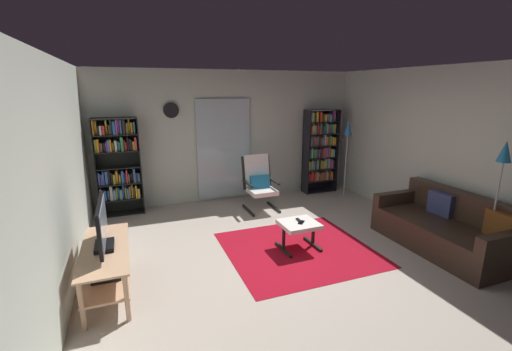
{
  "coord_description": "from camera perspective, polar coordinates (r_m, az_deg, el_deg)",
  "views": [
    {
      "loc": [
        -1.97,
        -3.76,
        2.25
      ],
      "look_at": [
        -0.2,
        0.9,
        0.97
      ],
      "focal_mm": 23.92,
      "sensor_mm": 36.0,
      "label": 1
    }
  ],
  "objects": [
    {
      "name": "tv_remote",
      "position": [
        4.97,
        7.17,
        -7.43
      ],
      "size": [
        0.05,
        0.15,
        0.02
      ],
      "primitive_type": "cube",
      "rotation": [
        0.0,
        0.0,
        -0.1
      ],
      "color": "black",
      "rests_on": "ottoman"
    },
    {
      "name": "cell_phone",
      "position": [
        4.92,
        7.59,
        -7.76
      ],
      "size": [
        0.15,
        0.15,
        0.01
      ],
      "primitive_type": "cube",
      "rotation": [
        0.0,
        0.0,
        -0.75
      ],
      "color": "black",
      "rests_on": "ottoman"
    },
    {
      "name": "bookshelf_near_tv",
      "position": [
        6.55,
        -22.11,
        1.95
      ],
      "size": [
        0.76,
        0.3,
        1.76
      ],
      "color": "black",
      "rests_on": "ground"
    },
    {
      "name": "wall_left",
      "position": [
        3.95,
        -30.77,
        -1.61
      ],
      "size": [
        0.06,
        6.0,
        2.6
      ],
      "primitive_type": "cube",
      "color": "beige",
      "rests_on": "ground"
    },
    {
      "name": "lounge_armchair",
      "position": [
        6.46,
        0.53,
        -0.98
      ],
      "size": [
        0.56,
        0.65,
        1.02
      ],
      "color": "black",
      "rests_on": "ground"
    },
    {
      "name": "wall_right",
      "position": [
        6.07,
        30.01,
        3.47
      ],
      "size": [
        0.06,
        6.0,
        2.6
      ],
      "primitive_type": "cube",
      "color": "beige",
      "rests_on": "ground"
    },
    {
      "name": "ground_plane",
      "position": [
        4.8,
        6.21,
        -13.61
      ],
      "size": [
        7.02,
        7.02,
        0.0
      ],
      "primitive_type": "plane",
      "color": "#B9AC9D"
    },
    {
      "name": "wall_clock",
      "position": [
        6.65,
        -14.02,
        10.55
      ],
      "size": [
        0.29,
        0.03,
        0.29
      ],
      "color": "silver"
    },
    {
      "name": "floor_lamp_by_shelf",
      "position": [
        7.23,
        15.04,
        6.18
      ],
      "size": [
        0.22,
        0.22,
        1.62
      ],
      "color": "#A5A5AD",
      "rests_on": "ground"
    },
    {
      "name": "television",
      "position": [
        4.12,
        -24.3,
        -7.82
      ],
      "size": [
        0.2,
        0.89,
        0.53
      ],
      "color": "black",
      "rests_on": "tv_stand"
    },
    {
      "name": "glass_door_panel",
      "position": [
        6.94,
        -5.38,
        4.41
      ],
      "size": [
        1.1,
        0.01,
        2.0
      ],
      "primitive_type": "cube",
      "color": "silver"
    },
    {
      "name": "wall_back",
      "position": [
        7.01,
        -4.31,
        6.59
      ],
      "size": [
        5.6,
        0.06,
        2.6
      ],
      "primitive_type": "cube",
      "color": "beige",
      "rests_on": "ground"
    },
    {
      "name": "leather_sofa",
      "position": [
        5.64,
        29.11,
        -7.82
      ],
      "size": [
        0.91,
        1.89,
        0.8
      ],
      "color": "#35271C",
      "rests_on": "ground"
    },
    {
      "name": "floor_lamp_by_sofa",
      "position": [
        5.19,
        35.85,
        0.76
      ],
      "size": [
        0.22,
        0.22,
        1.64
      ],
      "color": "#A5A5AD",
      "rests_on": "ground"
    },
    {
      "name": "area_rug",
      "position": [
        5.05,
        7.04,
        -12.11
      ],
      "size": [
        2.02,
        1.9,
        0.01
      ],
      "primitive_type": "cube",
      "color": "#A50D1F",
      "rests_on": "ground"
    },
    {
      "name": "bookshelf_near_sofa",
      "position": [
        7.58,
        10.61,
        4.51
      ],
      "size": [
        0.74,
        0.3,
        1.81
      ],
      "color": "black",
      "rests_on": "ground"
    },
    {
      "name": "tv_stand",
      "position": [
        4.27,
        -23.74,
        -13.28
      ],
      "size": [
        0.5,
        1.38,
        0.53
      ],
      "color": "tan",
      "rests_on": "ground"
    },
    {
      "name": "ottoman",
      "position": [
        4.95,
        7.19,
        -8.52
      ],
      "size": [
        0.53,
        0.49,
        0.4
      ],
      "color": "white",
      "rests_on": "ground"
    }
  ]
}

